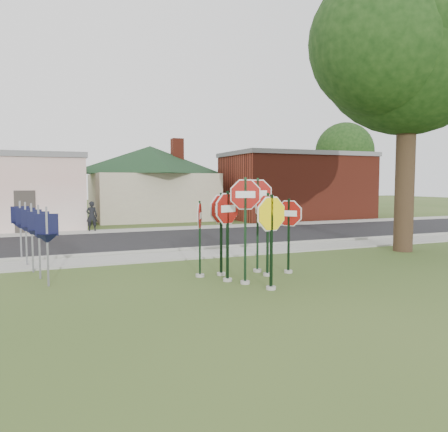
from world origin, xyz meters
name	(u,v)px	position (x,y,z in m)	size (l,w,h in m)	color
ground	(272,290)	(0.00, 0.00, 0.00)	(120.00, 120.00, 0.00)	#334D1C
sidewalk_near	(199,254)	(0.00, 5.50, 0.03)	(60.00, 1.60, 0.06)	gray
road	(167,240)	(0.00, 10.00, 0.02)	(60.00, 7.00, 0.04)	black
sidewalk_far	(146,230)	(0.00, 14.30, 0.03)	(60.00, 1.60, 0.06)	gray
curb	(190,249)	(0.00, 6.50, 0.07)	(60.00, 0.20, 0.14)	gray
stop_sign_center	(245,214)	(-0.32, 0.87, 1.79)	(1.02, 0.38, 2.83)	#99958E
stop_sign_yellow	(271,228)	(0.01, 0.09, 1.49)	(1.15, 0.24, 2.43)	#99958E
stop_sign_left	(228,223)	(-0.63, 1.31, 1.55)	(1.06, 0.48, 2.49)	#99958E
stop_sign_right	(268,224)	(0.66, 1.51, 1.46)	(0.99, 0.24, 2.41)	#99958E
stop_sign_back_right	(258,210)	(0.65, 2.11, 1.81)	(1.06, 0.43, 2.84)	#99958E
stop_sign_back_left	(221,222)	(-0.51, 2.06, 1.50)	(1.04, 0.47, 2.43)	#99958E
stop_sign_far_right	(289,226)	(1.40, 1.64, 1.35)	(0.72, 0.77, 2.24)	#99958E
stop_sign_far_left	(200,230)	(-1.12, 2.09, 1.31)	(0.43, 0.92, 2.20)	#99958E
route_sign_row	(32,230)	(-5.40, 4.50, 1.22)	(1.43, 4.63, 2.00)	#59595E
building_house	(151,168)	(2.00, 22.00, 3.65)	(11.60, 11.60, 6.20)	#B3AC8E
building_brick	(296,185)	(12.00, 18.50, 2.40)	(10.20, 6.20, 4.75)	maroon
oak_tree	(409,43)	(7.50, 3.50, 7.71)	(10.33, 9.73, 11.09)	#312015
bg_tree_right	(345,152)	(22.00, 26.00, 5.58)	(5.60, 5.60, 8.40)	#312015
pedestrian	(92,216)	(-2.81, 14.60, 0.84)	(0.57, 0.37, 1.56)	black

